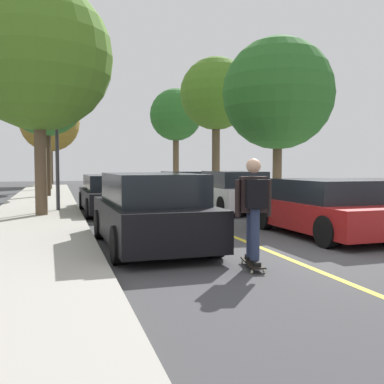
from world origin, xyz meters
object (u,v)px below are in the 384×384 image
(parked_car_right_far, at_px, (182,185))
(skateboarder, at_px, (254,204))
(parked_car_left_nearest, at_px, (151,211))
(street_tree_left_near, at_px, (45,97))
(street_tree_right_near, at_px, (216,94))
(streetlamp, at_px, (57,118))
(parked_car_right_nearest, at_px, (324,208))
(skateboard, at_px, (253,263))
(street_tree_left_nearest, at_px, (38,57))
(street_tree_right_far, at_px, (176,115))
(parked_car_right_near, at_px, (233,192))
(street_tree_left_farthest, at_px, (50,122))
(street_tree_left_far, at_px, (48,105))
(street_tree_right_nearest, at_px, (278,94))
(parked_car_left_near, at_px, (111,194))

(parked_car_right_far, height_order, skateboarder, skateboarder)
(parked_car_left_nearest, distance_m, street_tree_left_near, 14.81)
(street_tree_right_near, height_order, streetlamp, street_tree_right_near)
(parked_car_right_nearest, relative_size, skateboard, 4.71)
(street_tree_left_nearest, relative_size, street_tree_right_far, 1.00)
(street_tree_left_near, distance_m, streetlamp, 7.52)
(street_tree_right_near, xyz_separation_m, streetlamp, (-8.10, -7.00, -2.18))
(parked_car_right_near, bearing_deg, street_tree_left_near, 127.79)
(street_tree_left_farthest, bearing_deg, street_tree_right_far, -36.37)
(parked_car_right_far, bearing_deg, parked_car_right_near, -90.01)
(street_tree_left_nearest, relative_size, street_tree_left_far, 0.97)
(parked_car_right_near, height_order, parked_car_right_far, parked_car_right_near)
(parked_car_left_nearest, height_order, street_tree_right_nearest, street_tree_right_nearest)
(parked_car_left_near, height_order, street_tree_left_nearest, street_tree_left_nearest)
(parked_car_left_near, xyz_separation_m, streetlamp, (-1.75, 0.07, 2.53))
(street_tree_left_farthest, relative_size, skateboard, 8.26)
(street_tree_right_near, bearing_deg, street_tree_left_far, 141.29)
(street_tree_right_near, height_order, skateboarder, street_tree_right_near)
(street_tree_right_nearest, distance_m, street_tree_right_far, 15.25)
(parked_car_left_nearest, height_order, street_tree_right_near, street_tree_right_near)
(parked_car_left_near, relative_size, street_tree_left_far, 0.66)
(street_tree_right_near, bearing_deg, parked_car_right_near, -105.80)
(street_tree_left_nearest, xyz_separation_m, street_tree_left_farthest, (0.00, 22.95, 0.17))
(street_tree_left_near, distance_m, street_tree_right_nearest, 11.22)
(street_tree_left_nearest, xyz_separation_m, street_tree_right_nearest, (8.58, 1.40, -0.47))
(parked_car_left_nearest, relative_size, streetlamp, 0.78)
(streetlamp, bearing_deg, parked_car_right_near, -8.55)
(parked_car_right_near, distance_m, street_tree_right_far, 16.95)
(street_tree_left_near, bearing_deg, parked_car_right_far, -13.96)
(street_tree_right_nearest, relative_size, streetlamp, 1.20)
(street_tree_right_near, height_order, skateboard, street_tree_right_near)
(street_tree_left_farthest, height_order, street_tree_right_nearest, street_tree_left_farthest)
(street_tree_right_far, bearing_deg, skateboard, -102.03)
(street_tree_left_near, xyz_separation_m, street_tree_left_far, (0.00, 6.57, 0.46))
(parked_car_left_near, xyz_separation_m, skateboarder, (1.16, -8.97, 0.38))
(skateboard, distance_m, skateboarder, 0.94)
(street_tree_left_nearest, bearing_deg, street_tree_right_nearest, 9.30)
(street_tree_right_near, bearing_deg, street_tree_left_nearest, -135.88)
(parked_car_left_near, height_order, street_tree_left_farthest, street_tree_left_farthest)
(street_tree_right_nearest, height_order, streetlamp, street_tree_right_nearest)
(street_tree_left_near, height_order, street_tree_right_nearest, street_tree_left_near)
(streetlamp, bearing_deg, parked_car_right_far, 44.30)
(skateboarder, bearing_deg, parked_car_right_far, 78.67)
(parked_car_left_near, height_order, parked_car_right_near, parked_car_right_near)
(street_tree_left_far, height_order, streetlamp, street_tree_left_far)
(street_tree_left_nearest, bearing_deg, street_tree_left_near, 90.00)
(parked_car_left_nearest, height_order, parked_car_right_nearest, parked_car_left_nearest)
(street_tree_left_near, bearing_deg, parked_car_left_nearest, -80.97)
(street_tree_left_farthest, height_order, skateboard, street_tree_left_farthest)
(street_tree_left_near, distance_m, skateboarder, 17.14)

